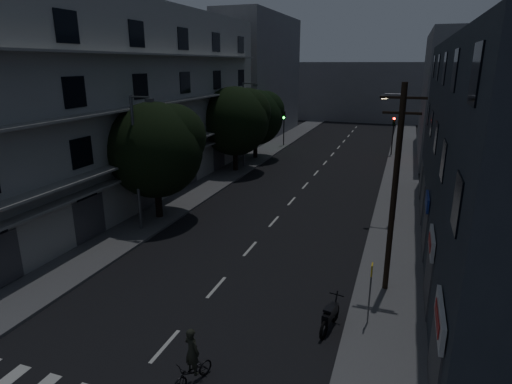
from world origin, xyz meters
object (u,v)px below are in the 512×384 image
Objects in this scene: motorcycle at (330,317)px; utility_pole at (395,187)px; bus_stop_sign at (371,283)px; cyclist at (193,365)px.

utility_pole is at bearing 72.92° from motorcycle.
bus_stop_sign reaches higher than cyclist.
cyclist is at bearing -119.52° from motorcycle.
motorcycle is (-1.86, -3.67, -4.35)m from utility_pole.
utility_pole reaches higher than bus_stop_sign.
cyclist is at bearing -134.69° from bus_stop_sign.
bus_stop_sign is (-0.49, -3.06, -2.98)m from utility_pole.
motorcycle is at bearing 72.46° from cyclist.
bus_stop_sign reaches higher than motorcycle.
motorcycle is at bearing -155.74° from bus_stop_sign.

